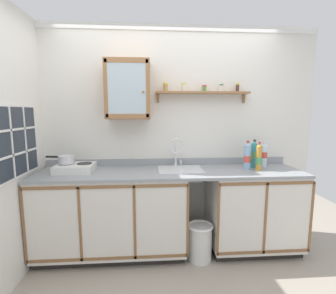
{
  "coord_description": "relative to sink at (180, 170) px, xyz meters",
  "views": [
    {
      "loc": [
        -0.22,
        -2.19,
        1.56
      ],
      "look_at": [
        -0.02,
        0.54,
        1.17
      ],
      "focal_mm": 26.41,
      "sensor_mm": 36.0,
      "label": 1
    }
  ],
  "objects": [
    {
      "name": "back_wall",
      "position": [
        -0.1,
        0.29,
        0.35
      ],
      "size": [
        3.48,
        0.07,
        2.54
      ],
      "color": "silver",
      "rests_on": "ground"
    },
    {
      "name": "countertop",
      "position": [
        -0.1,
        -0.04,
        -0.01
      ],
      "size": [
        2.84,
        0.65,
        0.03
      ],
      "primitive_type": "cube",
      "color": "gray",
      "rests_on": "lower_cabinet_run"
    },
    {
      "name": "backsplash",
      "position": [
        -0.1,
        0.26,
        0.04
      ],
      "size": [
        2.84,
        0.02,
        0.08
      ],
      "primitive_type": "cube",
      "color": "gray",
      "rests_on": "countertop"
    },
    {
      "name": "lower_cabinet_run",
      "position": [
        -0.74,
        -0.04,
        -0.47
      ],
      "size": [
        1.59,
        0.63,
        0.9
      ],
      "color": "black",
      "rests_on": "ground"
    },
    {
      "name": "bottle_water_clear_0",
      "position": [
        0.98,
        0.07,
        0.14
      ],
      "size": [
        0.07,
        0.07,
        0.3
      ],
      "color": "silver",
      "rests_on": "countertop"
    },
    {
      "name": "bottle_water_blue_1",
      "position": [
        0.75,
        -0.02,
        0.15
      ],
      "size": [
        0.07,
        0.07,
        0.32
      ],
      "color": "#8CB7E0",
      "rests_on": "countertop"
    },
    {
      "name": "hot_plate_stove",
      "position": [
        -1.12,
        -0.01,
        0.04
      ],
      "size": [
        0.39,
        0.32,
        0.09
      ],
      "color": "silver",
      "rests_on": "countertop"
    },
    {
      "name": "lower_cabinet_run_right",
      "position": [
        0.83,
        -0.04,
        -0.47
      ],
      "size": [
        1.0,
        0.63,
        0.9
      ],
      "color": "black",
      "rests_on": "ground"
    },
    {
      "name": "sink",
      "position": [
        0.0,
        0.0,
        0.0
      ],
      "size": [
        0.48,
        0.42,
        0.44
      ],
      "color": "silver",
      "rests_on": "countertop"
    },
    {
      "name": "window",
      "position": [
        -1.54,
        -0.3,
        0.37
      ],
      "size": [
        0.03,
        0.71,
        0.67
      ],
      "color": "#262D38"
    },
    {
      "name": "trash_bin",
      "position": [
        0.19,
        -0.23,
        -0.72
      ],
      "size": [
        0.27,
        0.27,
        0.39
      ],
      "color": "silver",
      "rests_on": "ground"
    },
    {
      "name": "spice_shelf",
      "position": [
        0.27,
        0.2,
        0.86
      ],
      "size": [
        1.07,
        0.14,
        0.22
      ],
      "color": "#996B42"
    },
    {
      "name": "bottle_juice_amber_2",
      "position": [
        0.85,
        -0.09,
        0.14
      ],
      "size": [
        0.06,
        0.06,
        0.31
      ],
      "color": "gold",
      "rests_on": "countertop"
    },
    {
      "name": "floor",
      "position": [
        -0.1,
        -0.46,
        -0.93
      ],
      "size": [
        5.88,
        5.88,
        0.0
      ],
      "primitive_type": "plane",
      "color": "#9E9384",
      "rests_on": "ground"
    },
    {
      "name": "bottle_detergent_teal_3",
      "position": [
        0.86,
        0.05,
        0.15
      ],
      "size": [
        0.07,
        0.07,
        0.32
      ],
      "color": "teal",
      "rests_on": "countertop"
    },
    {
      "name": "wall_cabinet",
      "position": [
        -0.56,
        0.13,
        0.87
      ],
      "size": [
        0.48,
        0.29,
        0.63
      ],
      "color": "#996B42"
    },
    {
      "name": "saucepan",
      "position": [
        -1.22,
        0.02,
        0.14
      ],
      "size": [
        0.31,
        0.17,
        0.09
      ],
      "color": "silver",
      "rests_on": "hot_plate_stove"
    }
  ]
}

